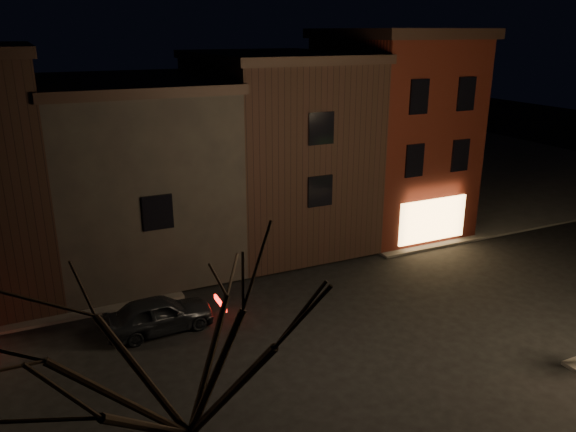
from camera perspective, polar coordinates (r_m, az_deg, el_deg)
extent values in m
plane|color=black|center=(21.41, 6.55, -11.24)|extent=(120.00, 120.00, 0.00)
cube|color=#2D2B28|center=(47.82, 14.55, 5.11)|extent=(30.00, 30.00, 0.12)
cube|color=#45140C|center=(31.47, 10.33, 8.16)|extent=(6.00, 8.00, 10.00)
cube|color=black|center=(31.00, 10.91, 17.75)|extent=(6.50, 8.50, 0.50)
cube|color=#F3BE6D|center=(29.26, 14.47, -0.39)|extent=(4.00, 0.12, 2.20)
cube|color=black|center=(29.24, -1.42, 6.68)|extent=(7.00, 10.00, 9.00)
cube|color=black|center=(28.66, -1.50, 15.93)|extent=(7.30, 10.30, 0.40)
cube|color=black|center=(27.31, -15.50, 4.11)|extent=(7.50, 10.00, 8.00)
cube|color=black|center=(26.65, -16.28, 12.89)|extent=(7.80, 10.30, 0.40)
imported|color=black|center=(21.32, -12.94, -9.69)|extent=(4.00, 1.76, 1.34)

